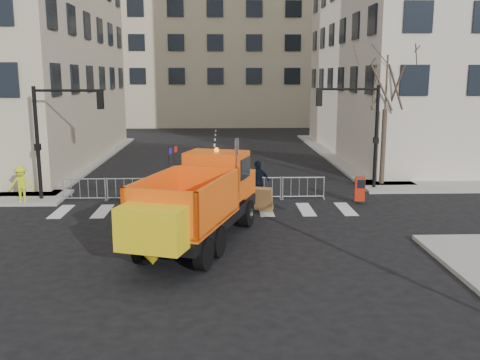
{
  "coord_description": "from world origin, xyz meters",
  "views": [
    {
      "loc": [
        0.52,
        -17.51,
        5.88
      ],
      "look_at": [
        1.25,
        2.5,
        1.95
      ],
      "focal_mm": 40.0,
      "sensor_mm": 36.0,
      "label": 1
    }
  ],
  "objects_px": {
    "plow_truck": "(198,200)",
    "worker": "(21,184)",
    "cop_a": "(237,187)",
    "cop_c": "(258,182)",
    "cop_b": "(210,184)",
    "newspaper_box": "(360,189)"
  },
  "relations": [
    {
      "from": "cop_a",
      "to": "cop_c",
      "type": "height_order",
      "value": "cop_a"
    },
    {
      "from": "cop_b",
      "to": "cop_c",
      "type": "relative_size",
      "value": 0.92
    },
    {
      "from": "worker",
      "to": "newspaper_box",
      "type": "relative_size",
      "value": 1.53
    },
    {
      "from": "cop_b",
      "to": "worker",
      "type": "height_order",
      "value": "cop_b"
    },
    {
      "from": "cop_b",
      "to": "newspaper_box",
      "type": "height_order",
      "value": "cop_b"
    },
    {
      "from": "cop_b",
      "to": "cop_c",
      "type": "xyz_separation_m",
      "value": [
        2.21,
        -0.02,
        0.08
      ]
    },
    {
      "from": "cop_a",
      "to": "worker",
      "type": "bearing_deg",
      "value": -50.15
    },
    {
      "from": "cop_c",
      "to": "newspaper_box",
      "type": "xyz_separation_m",
      "value": [
        4.72,
        -0.23,
        -0.31
      ]
    },
    {
      "from": "plow_truck",
      "to": "newspaper_box",
      "type": "relative_size",
      "value": 8.87
    },
    {
      "from": "plow_truck",
      "to": "cop_c",
      "type": "bearing_deg",
      "value": -4.25
    },
    {
      "from": "cop_c",
      "to": "worker",
      "type": "xyz_separation_m",
      "value": [
        -10.88,
        0.07,
        -0.02
      ]
    },
    {
      "from": "cop_a",
      "to": "cop_c",
      "type": "xyz_separation_m",
      "value": [
        1.03,
        1.02,
        -0.0
      ]
    },
    {
      "from": "plow_truck",
      "to": "newspaper_box",
      "type": "distance_m",
      "value": 9.4
    },
    {
      "from": "cop_a",
      "to": "cop_c",
      "type": "distance_m",
      "value": 1.44
    },
    {
      "from": "plow_truck",
      "to": "worker",
      "type": "bearing_deg",
      "value": 71.49
    },
    {
      "from": "cop_c",
      "to": "cop_a",
      "type": "bearing_deg",
      "value": 16.53
    },
    {
      "from": "cop_c",
      "to": "cop_b",
      "type": "bearing_deg",
      "value": -28.57
    },
    {
      "from": "cop_a",
      "to": "cop_b",
      "type": "distance_m",
      "value": 1.58
    },
    {
      "from": "plow_truck",
      "to": "cop_c",
      "type": "relative_size",
      "value": 4.82
    },
    {
      "from": "worker",
      "to": "cop_c",
      "type": "bearing_deg",
      "value": -11.55
    },
    {
      "from": "cop_b",
      "to": "newspaper_box",
      "type": "distance_m",
      "value": 6.94
    },
    {
      "from": "cop_b",
      "to": "newspaper_box",
      "type": "bearing_deg",
      "value": -156.72
    }
  ]
}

